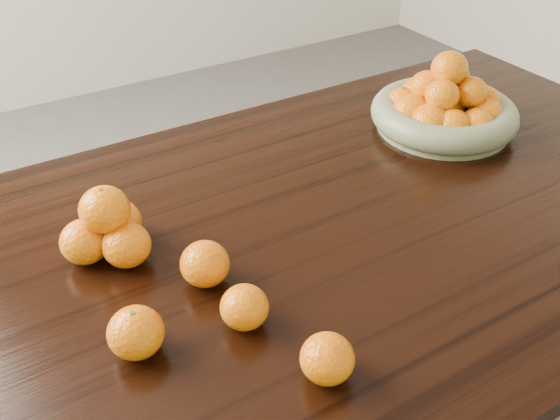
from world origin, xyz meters
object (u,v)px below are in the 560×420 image
fruit_bowl (445,108)px  loose_orange_0 (136,333)px  orange_pyramid (108,229)px  dining_table (283,275)px

fruit_bowl → loose_orange_0: bearing=-161.6°
fruit_bowl → orange_pyramid: (-0.82, -0.05, 0.00)m
loose_orange_0 → fruit_bowl: bearing=18.4°
orange_pyramid → loose_orange_0: orange_pyramid is taller
fruit_bowl → loose_orange_0: 0.91m
fruit_bowl → loose_orange_0: fruit_bowl is taller
fruit_bowl → orange_pyramid: bearing=-176.6°
dining_table → fruit_bowl: (0.54, 0.17, 0.14)m
fruit_bowl → loose_orange_0: size_ratio=4.13×
dining_table → fruit_bowl: 0.59m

